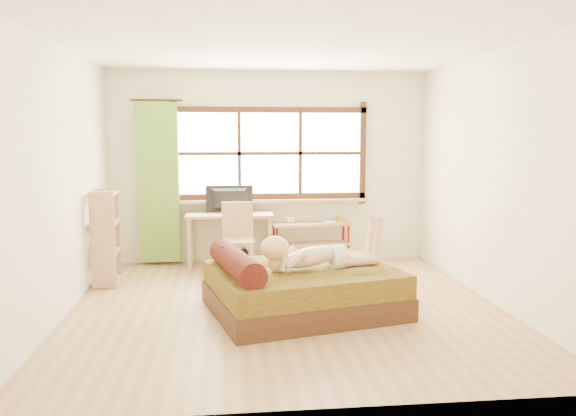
{
  "coord_description": "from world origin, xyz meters",
  "views": [
    {
      "loc": [
        -0.59,
        -5.73,
        1.81
      ],
      "look_at": [
        0.04,
        0.2,
        1.03
      ],
      "focal_mm": 35.0,
      "sensor_mm": 36.0,
      "label": 1
    }
  ],
  "objects": [
    {
      "name": "floor",
      "position": [
        0.0,
        0.0,
        0.0
      ],
      "size": [
        4.5,
        4.5,
        0.0
      ],
      "primitive_type": "plane",
      "color": "#9E754C",
      "rests_on": "ground"
    },
    {
      "name": "ceiling",
      "position": [
        0.0,
        0.0,
        2.7
      ],
      "size": [
        4.5,
        4.5,
        0.0
      ],
      "primitive_type": "plane",
      "rotation": [
        3.14,
        0.0,
        0.0
      ],
      "color": "white",
      "rests_on": "wall_back"
    },
    {
      "name": "wall_back",
      "position": [
        0.0,
        2.25,
        1.35
      ],
      "size": [
        4.5,
        0.0,
        4.5
      ],
      "primitive_type": "plane",
      "rotation": [
        1.57,
        0.0,
        0.0
      ],
      "color": "silver",
      "rests_on": "floor"
    },
    {
      "name": "wall_front",
      "position": [
        0.0,
        -2.25,
        1.35
      ],
      "size": [
        4.5,
        0.0,
        4.5
      ],
      "primitive_type": "plane",
      "rotation": [
        -1.57,
        0.0,
        0.0
      ],
      "color": "silver",
      "rests_on": "floor"
    },
    {
      "name": "wall_left",
      "position": [
        -2.25,
        0.0,
        1.35
      ],
      "size": [
        0.0,
        4.5,
        4.5
      ],
      "primitive_type": "plane",
      "rotation": [
        1.57,
        0.0,
        1.57
      ],
      "color": "silver",
      "rests_on": "floor"
    },
    {
      "name": "wall_right",
      "position": [
        2.25,
        0.0,
        1.35
      ],
      "size": [
        0.0,
        4.5,
        4.5
      ],
      "primitive_type": "plane",
      "rotation": [
        1.57,
        0.0,
        -1.57
      ],
      "color": "silver",
      "rests_on": "floor"
    },
    {
      "name": "window",
      "position": [
        0.0,
        2.22,
        1.51
      ],
      "size": [
        2.8,
        0.16,
        1.46
      ],
      "color": "#FFEDBF",
      "rests_on": "wall_back"
    },
    {
      "name": "curtain",
      "position": [
        -1.55,
        2.13,
        1.15
      ],
      "size": [
        0.55,
        0.1,
        2.2
      ],
      "primitive_type": "cube",
      "color": "olive",
      "rests_on": "wall_back"
    },
    {
      "name": "bed",
      "position": [
        0.12,
        -0.16,
        0.25
      ],
      "size": [
        2.13,
        1.86,
        0.69
      ],
      "rotation": [
        0.0,
        0.0,
        0.24
      ],
      "color": "#362010",
      "rests_on": "floor"
    },
    {
      "name": "woman",
      "position": [
        0.31,
        -0.2,
        0.73
      ],
      "size": [
        1.33,
        0.66,
        0.55
      ],
      "primitive_type": null,
      "rotation": [
        0.0,
        0.0,
        0.24
      ],
      "color": "#E0AB90",
      "rests_on": "bed"
    },
    {
      "name": "kitten",
      "position": [
        -0.56,
        -0.05,
        0.57
      ],
      "size": [
        0.29,
        0.17,
        0.22
      ],
      "primitive_type": null,
      "rotation": [
        0.0,
        0.0,
        0.24
      ],
      "color": "black",
      "rests_on": "bed"
    },
    {
      "name": "desk",
      "position": [
        -0.58,
        1.95,
        0.64
      ],
      "size": [
        1.19,
        0.56,
        0.74
      ],
      "rotation": [
        0.0,
        0.0,
        -0.02
      ],
      "color": "tan",
      "rests_on": "floor"
    },
    {
      "name": "monitor",
      "position": [
        -0.58,
        2.0,
        0.93
      ],
      "size": [
        0.65,
        0.1,
        0.37
      ],
      "primitive_type": "imported",
      "rotation": [
        0.0,
        0.0,
        3.13
      ],
      "color": "black",
      "rests_on": "desk"
    },
    {
      "name": "chair",
      "position": [
        -0.48,
        1.58,
        0.52
      ],
      "size": [
        0.42,
        0.42,
        0.93
      ],
      "rotation": [
        0.0,
        0.0,
        -0.02
      ],
      "color": "tan",
      "rests_on": "floor"
    },
    {
      "name": "pipe_shelf",
      "position": [
        0.58,
        2.07,
        0.42
      ],
      "size": [
        1.16,
        0.41,
        0.65
      ],
      "rotation": [
        0.0,
        0.0,
        0.12
      ],
      "color": "tan",
      "rests_on": "floor"
    },
    {
      "name": "cup",
      "position": [
        0.27,
        2.07,
        0.62
      ],
      "size": [
        0.14,
        0.14,
        0.1
      ],
      "primitive_type": "imported",
      "rotation": [
        0.0,
        0.0,
        0.12
      ],
      "color": "gray",
      "rests_on": "pipe_shelf"
    },
    {
      "name": "book",
      "position": [
        0.77,
        2.07,
        0.58
      ],
      "size": [
        0.19,
        0.24,
        0.02
      ],
      "primitive_type": "imported",
      "rotation": [
        0.0,
        0.0,
        0.12
      ],
      "color": "gray",
      "rests_on": "pipe_shelf"
    },
    {
      "name": "bookshelf",
      "position": [
        -2.08,
        1.15,
        0.58
      ],
      "size": [
        0.31,
        0.51,
        1.14
      ],
      "rotation": [
        0.0,
        0.0,
        0.05
      ],
      "color": "tan",
      "rests_on": "floor"
    }
  ]
}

